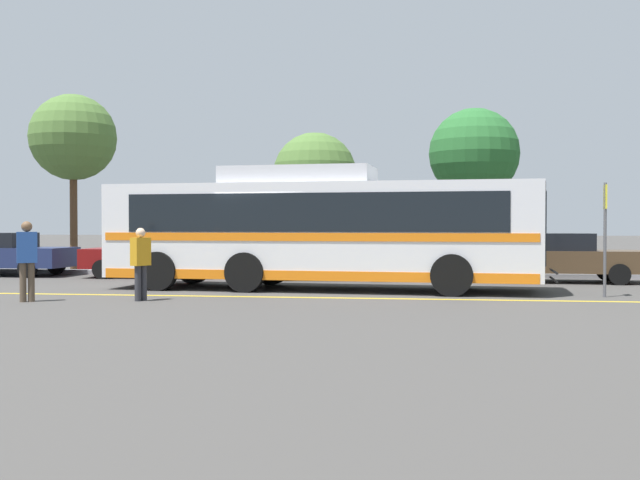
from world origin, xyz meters
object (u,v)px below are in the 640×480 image
(tree_3, at_px, (73,138))
(parked_car_0, at_px, (2,254))
(parked_car_2, at_px, (333,255))
(pedestrian_0, at_px, (27,256))
(transit_bus, at_px, (319,229))
(pedestrian_1, at_px, (141,260))
(tree_1, at_px, (315,175))
(parked_car_3, at_px, (559,257))
(bus_stop_sign, at_px, (605,225))
(parked_car_1, at_px, (152,254))
(tree_0, at_px, (474,154))

(tree_3, bearing_deg, parked_car_0, -101.87)
(parked_car_0, xyz_separation_m, tree_3, (0.76, 3.60, 4.26))
(parked_car_2, xyz_separation_m, pedestrian_0, (-5.77, -7.71, 0.26))
(transit_bus, xyz_separation_m, parked_car_2, (-0.11, 3.71, -0.84))
(pedestrian_1, relative_size, tree_1, 0.33)
(parked_car_0, relative_size, tree_1, 0.94)
(parked_car_2, bearing_deg, pedestrian_0, 141.77)
(parked_car_3, height_order, tree_1, tree_1)
(parked_car_0, relative_size, tree_3, 0.70)
(parked_car_2, height_order, parked_car_3, parked_car_2)
(transit_bus, distance_m, bus_stop_sign, 6.96)
(parked_car_1, distance_m, parked_car_3, 12.65)
(transit_bus, bearing_deg, tree_0, 155.66)
(parked_car_3, bearing_deg, tree_3, -101.57)
(parked_car_0, height_order, parked_car_2, parked_car_2)
(bus_stop_sign, bearing_deg, parked_car_3, -173.00)
(parked_car_3, distance_m, bus_stop_sign, 4.72)
(transit_bus, bearing_deg, parked_car_0, -105.06)
(parked_car_3, xyz_separation_m, tree_0, (-2.18, 4.71, 3.52))
(tree_3, bearing_deg, transit_bus, -35.72)
(parked_car_1, relative_size, tree_1, 0.87)
(parked_car_2, height_order, tree_1, tree_1)
(transit_bus, relative_size, bus_stop_sign, 4.32)
(parked_car_0, xyz_separation_m, bus_stop_sign, (18.11, -5.07, 0.94))
(parked_car_1, distance_m, parked_car_2, 5.90)
(pedestrian_1, height_order, tree_1, tree_1)
(tree_3, bearing_deg, pedestrian_0, -68.22)
(parked_car_0, distance_m, parked_car_1, 5.24)
(transit_bus, bearing_deg, bus_stop_sign, 84.87)
(parked_car_0, relative_size, bus_stop_sign, 1.74)
(pedestrian_1, height_order, bus_stop_sign, bus_stop_sign)
(parked_car_1, bearing_deg, bus_stop_sign, -114.49)
(parked_car_2, distance_m, pedestrian_0, 9.63)
(transit_bus, xyz_separation_m, tree_0, (4.47, 8.20, 2.66))
(transit_bus, relative_size, parked_car_2, 2.37)
(tree_3, bearing_deg, tree_0, 2.53)
(bus_stop_sign, relative_size, tree_0, 0.45)
(parked_car_2, distance_m, parked_car_3, 6.75)
(pedestrian_0, relative_size, tree_3, 0.27)
(pedestrian_0, distance_m, tree_0, 16.32)
(parked_car_3, height_order, pedestrian_0, pedestrian_0)
(parked_car_1, xyz_separation_m, tree_3, (-4.48, 3.67, 4.23))
(parked_car_1, bearing_deg, parked_car_2, -94.87)
(transit_bus, distance_m, pedestrian_0, 7.13)
(parked_car_2, xyz_separation_m, tree_3, (-10.38, 3.83, 4.24))
(parked_car_1, height_order, tree_3, tree_3)
(parked_car_3, bearing_deg, tree_0, -153.48)
(parked_car_0, distance_m, parked_car_2, 11.14)
(tree_1, bearing_deg, pedestrian_0, -114.07)
(pedestrian_0, distance_m, bus_stop_sign, 13.08)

